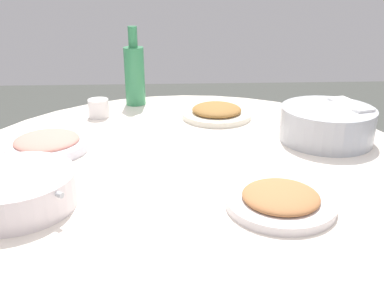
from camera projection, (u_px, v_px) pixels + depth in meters
The scene contains 8 objects.
round_dining_table at pixel (189, 185), 1.21m from camera, with size 1.29×1.29×0.77m.
rice_bowl at pixel (327, 123), 1.30m from camera, with size 0.27×0.27×0.11m.
soup_bowl at pixel (15, 191), 0.94m from camera, with size 0.26×0.26×0.07m.
dish_stirfry at pixel (217, 112), 1.51m from camera, with size 0.24×0.24×0.05m.
dish_tofu_braise at pixel (281, 200), 0.94m from camera, with size 0.23×0.23×0.04m.
dish_shrimp at pixel (47, 143), 1.23m from camera, with size 0.23×0.23×0.05m.
green_bottle at pixel (135, 74), 1.62m from camera, with size 0.07×0.07×0.28m.
tea_cup_side at pixel (99, 108), 1.51m from camera, with size 0.07×0.07×0.06m, color white.
Camera 1 is at (1.08, -0.04, 1.24)m, focal length 41.23 mm.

